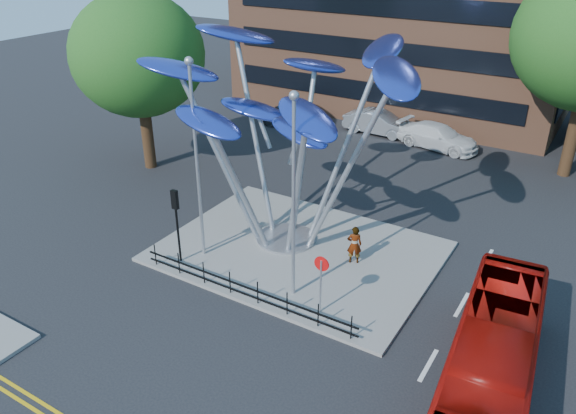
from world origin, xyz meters
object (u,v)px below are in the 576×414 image
Objects in this scene: tree_left at (138,56)px; street_lamp_right at (294,181)px; street_lamp_left at (196,145)px; no_entry_sign_island at (321,275)px; red_bus at (491,364)px; parked_car_left at (290,117)px; traffic_light_island at (176,211)px; pedestrian at (354,245)px; leaf_sculpture at (287,99)px; parked_car_mid at (379,123)px; parked_car_right at (438,137)px.

tree_left is 1.24× the size of street_lamp_right.
tree_left reaches higher than street_lamp_left.
no_entry_sign_island is 0.25× the size of red_bus.
red_bus is 27.26m from parked_car_left.
traffic_light_island reaches higher than pedestrian.
street_lamp_right is 0.83× the size of red_bus.
traffic_light_island is at bearing -179.87° from no_entry_sign_island.
leaf_sculpture reaches higher than pedestrian.
parked_car_mid is (-5.99, 16.62, -0.21)m from pedestrian.
parked_car_right is at bearing 82.24° from leaf_sculpture.
leaf_sculpture is at bearing -33.54° from pedestrian.
no_entry_sign_island reaches higher than parked_car_right.
red_bus reaches higher than parked_car_right.
street_lamp_right is 3.64m from no_entry_sign_island.
red_bus is at bearing 116.11° from pedestrian.
no_entry_sign_island is at bearing -161.01° from parked_car_mid.
tree_left reaches higher than leaf_sculpture.
tree_left is 11.60m from street_lamp_left.
parked_car_right is (5.07, 19.91, -1.82)m from traffic_light_island.
tree_left reaches higher than pedestrian.
street_lamp_right is at bearing 43.68° from pedestrian.
street_lamp_left reaches higher than traffic_light_island.
traffic_light_island is at bearing 1.78° from pedestrian.
pedestrian is 16.11m from parked_car_right.
traffic_light_island is 7.05m from no_entry_sign_island.
parked_car_right is (-0.43, 19.41, -4.30)m from street_lamp_right.
leaf_sculpture reaches higher than parked_car_left.
street_lamp_left is 1.94× the size of parked_car_left.
leaf_sculpture reaches higher than parked_car_right.
tree_left is at bearing 145.20° from parked_car_mid.
street_lamp_right is 1.66× the size of parked_car_mid.
pedestrian is at bearing 30.57° from traffic_light_island.
parked_car_right is at bearing -82.15° from parked_car_left.
parked_car_left is at bearing 124.33° from no_entry_sign_island.
red_bus is at bearing -4.21° from traffic_light_island.
red_bus is at bearing -8.83° from no_entry_sign_island.
leaf_sculpture is 1.28× the size of red_bus.
no_entry_sign_island is at bearing 67.60° from pedestrian.
leaf_sculpture is 6.89m from pedestrian.
parked_car_left is (3.41, 10.96, -6.02)m from tree_left.
leaf_sculpture reaches higher than no_entry_sign_island.
street_lamp_left is at bearing 171.39° from no_entry_sign_island.
street_lamp_left is 13.74m from red_bus.
traffic_light_island reaches higher than red_bus.
street_lamp_left is at bearing -178.65° from parked_car_mid.
street_lamp_left reaches higher than red_bus.
no_entry_sign_island is (1.50, -0.48, -3.28)m from street_lamp_right.
pedestrian is at bearing -158.60° from parked_car_mid.
tree_left is 18.35m from no_entry_sign_island.
parked_car_right is (4.57, 18.91, -4.56)m from street_lamp_left.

